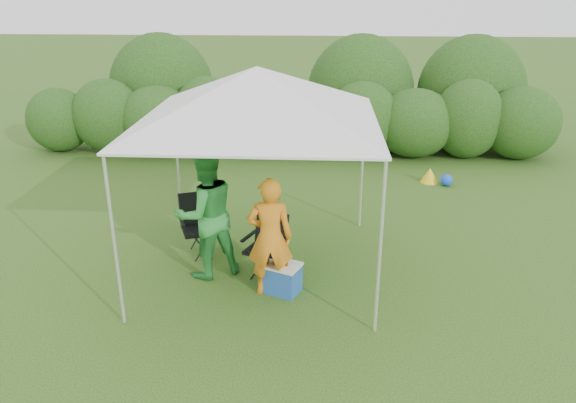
# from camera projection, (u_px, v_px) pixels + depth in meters

# --- Properties ---
(ground) EXTENTS (70.00, 70.00, 0.00)m
(ground) POSITION_uv_depth(u_px,v_px,m) (257.00, 284.00, 7.61)
(ground) COLOR #3B601E
(hedge) EXTENTS (12.27, 1.53, 1.80)m
(hedge) POSITION_uv_depth(u_px,v_px,m) (291.00, 120.00, 12.86)
(hedge) COLOR #295119
(hedge) RESTS_ON ground
(canopy) EXTENTS (3.10, 3.10, 2.83)m
(canopy) POSITION_uv_depth(u_px,v_px,m) (257.00, 95.00, 7.16)
(canopy) COLOR silver
(canopy) RESTS_ON ground
(chair_right) EXTENTS (0.65, 0.63, 0.87)m
(chair_right) POSITION_uv_depth(u_px,v_px,m) (268.00, 241.00, 7.72)
(chair_right) COLOR black
(chair_right) RESTS_ON ground
(chair_left) EXTENTS (0.68, 0.65, 0.91)m
(chair_left) POSITION_uv_depth(u_px,v_px,m) (199.00, 220.00, 8.32)
(chair_left) COLOR black
(chair_left) RESTS_ON ground
(man) EXTENTS (0.60, 0.42, 1.60)m
(man) POSITION_uv_depth(u_px,v_px,m) (270.00, 238.00, 7.10)
(man) COLOR orange
(man) RESTS_ON ground
(woman) EXTENTS (1.11, 1.05, 1.82)m
(woman) POSITION_uv_depth(u_px,v_px,m) (206.00, 214.00, 7.54)
(woman) COLOR green
(woman) RESTS_ON ground
(cooler) EXTENTS (0.58, 0.51, 0.41)m
(cooler) POSITION_uv_depth(u_px,v_px,m) (281.00, 278.00, 7.35)
(cooler) COLOR #2453A5
(cooler) RESTS_ON ground
(bottle) EXTENTS (0.06, 0.06, 0.22)m
(bottle) POSITION_uv_depth(u_px,v_px,m) (286.00, 258.00, 7.19)
(bottle) COLOR #592D0C
(bottle) RESTS_ON cooler
(lawn_toy) EXTENTS (0.60, 0.50, 0.30)m
(lawn_toy) POSITION_uv_depth(u_px,v_px,m) (434.00, 176.00, 11.28)
(lawn_toy) COLOR yellow
(lawn_toy) RESTS_ON ground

